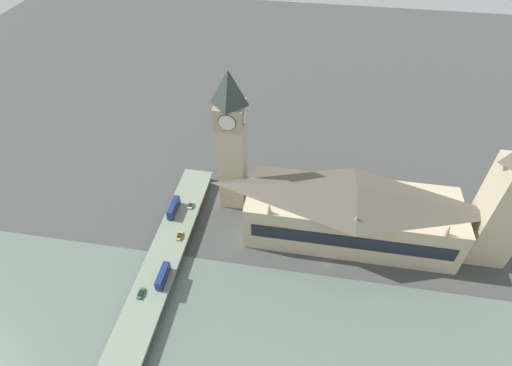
% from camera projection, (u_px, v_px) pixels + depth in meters
% --- Properties ---
extents(ground_plane, '(600.00, 600.00, 0.00)m').
position_uv_depth(ground_plane, '(326.00, 264.00, 161.86)').
color(ground_plane, '#424442').
extents(river_water, '(64.41, 360.00, 0.30)m').
position_uv_depth(river_water, '(322.00, 357.00, 134.24)').
color(river_water, slate).
rests_on(river_water, ground_plane).
extents(parliament_hall, '(28.21, 85.43, 28.82)m').
position_uv_depth(parliament_hall, '(352.00, 212.00, 163.27)').
color(parliament_hall, '#C1B28E').
rests_on(parliament_hall, ground_plane).
extents(clock_tower, '(12.02, 12.02, 66.60)m').
position_uv_depth(clock_tower, '(231.00, 139.00, 164.13)').
color(clock_tower, '#C1B28E').
rests_on(clock_tower, ground_plane).
extents(victoria_tower, '(15.38, 15.38, 57.89)m').
position_uv_depth(victoria_tower, '(506.00, 207.00, 148.17)').
color(victoria_tower, '#C1B28E').
rests_on(victoria_tower, ground_plane).
extents(road_bridge, '(160.82, 13.92, 4.69)m').
position_uv_depth(road_bridge, '(138.00, 322.00, 139.46)').
color(road_bridge, '#5D6A59').
rests_on(road_bridge, ground_plane).
extents(double_decker_bus_mid, '(10.56, 2.63, 4.62)m').
position_uv_depth(double_decker_bus_mid, '(163.00, 276.00, 149.31)').
color(double_decker_bus_mid, navy).
rests_on(double_decker_bus_mid, road_bridge).
extents(double_decker_bus_rear, '(11.29, 2.64, 4.71)m').
position_uv_depth(double_decker_bus_rear, '(173.00, 207.00, 174.94)').
color(double_decker_bus_rear, navy).
rests_on(double_decker_bus_rear, road_bridge).
extents(car_northbound_mid, '(4.41, 1.85, 1.46)m').
position_uv_depth(car_northbound_mid, '(179.00, 236.00, 165.65)').
color(car_northbound_mid, gold).
rests_on(car_northbound_mid, road_bridge).
extents(car_southbound_lead, '(4.55, 1.84, 1.36)m').
position_uv_depth(car_southbound_lead, '(141.00, 293.00, 145.96)').
color(car_southbound_lead, '#2D5638').
rests_on(car_southbound_lead, road_bridge).
extents(car_southbound_mid, '(3.95, 1.93, 1.44)m').
position_uv_depth(car_southbound_mid, '(191.00, 205.00, 178.44)').
color(car_southbound_mid, silver).
rests_on(car_southbound_mid, road_bridge).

